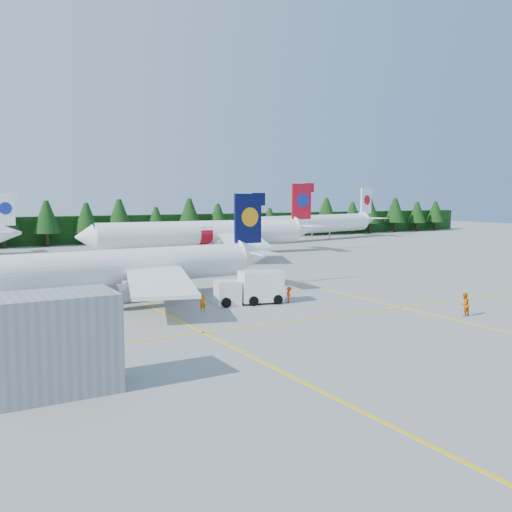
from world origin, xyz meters
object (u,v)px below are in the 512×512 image
airliner_navy (97,269)px  airliner_red (199,234)px  airstairs (96,295)px  service_truck (249,288)px

airliner_navy → airliner_red: size_ratio=0.83×
airliner_red → airstairs: bearing=-124.0°
airliner_red → service_truck: bearing=-105.2°
airstairs → service_truck: airstairs is taller
airliner_navy → airstairs: bearing=-117.0°
airliner_navy → airstairs: size_ratio=6.10×
airliner_red → airstairs: size_ratio=7.31×
airliner_navy → airliner_red: airliner_red is taller
airliner_navy → service_truck: bearing=-36.8°
airliner_navy → airliner_red: 43.63m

